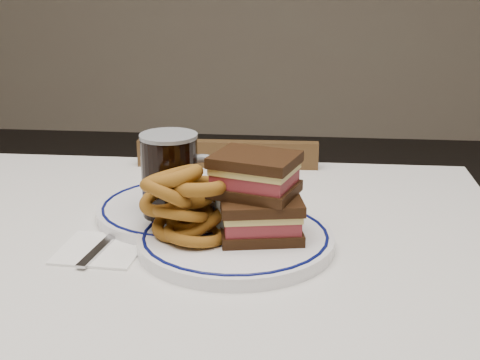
# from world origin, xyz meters

# --- Properties ---
(dining_table) EXTENTS (1.27, 0.87, 0.75)m
(dining_table) POSITION_xyz_m (0.00, 0.00, 0.64)
(dining_table) COLOR silver
(dining_table) RESTS_ON floor
(chair_far) EXTENTS (0.38, 0.38, 0.80)m
(chair_far) POSITION_xyz_m (0.14, 0.49, 0.44)
(chair_far) COLOR #3F2B14
(chair_far) RESTS_ON floor
(main_plate) EXTENTS (0.29, 0.29, 0.02)m
(main_plate) POSITION_xyz_m (0.20, -0.02, 0.76)
(main_plate) COLOR white
(main_plate) RESTS_ON dining_table
(reuben_sandwich) EXTENTS (0.15, 0.13, 0.12)m
(reuben_sandwich) POSITION_xyz_m (0.23, -0.01, 0.83)
(reuben_sandwich) COLOR black
(reuben_sandwich) RESTS_ON main_plate
(onion_rings_main) EXTENTS (0.14, 0.14, 0.13)m
(onion_rings_main) POSITION_xyz_m (0.12, -0.02, 0.82)
(onion_rings_main) COLOR brown
(onion_rings_main) RESTS_ON main_plate
(ketchup_ramekin) EXTENTS (0.06, 0.06, 0.03)m
(ketchup_ramekin) POSITION_xyz_m (0.17, 0.06, 0.79)
(ketchup_ramekin) COLOR silver
(ketchup_ramekin) RESTS_ON main_plate
(beer_mug) EXTENTS (0.14, 0.09, 0.15)m
(beer_mug) POSITION_xyz_m (0.09, 0.06, 0.83)
(beer_mug) COLOR black
(beer_mug) RESTS_ON dining_table
(water_glass) EXTENTS (0.08, 0.08, 0.13)m
(water_glass) POSITION_xyz_m (0.21, 0.00, 0.82)
(water_glass) COLOR #9AB7C7
(water_glass) RESTS_ON dining_table
(far_plate) EXTENTS (0.29, 0.29, 0.02)m
(far_plate) POSITION_xyz_m (0.10, 0.10, 0.76)
(far_plate) COLOR white
(far_plate) RESTS_ON dining_table
(onion_rings_far) EXTENTS (0.12, 0.13, 0.07)m
(onion_rings_far) POSITION_xyz_m (0.10, 0.10, 0.79)
(onion_rings_far) COLOR brown
(onion_rings_far) RESTS_ON far_plate
(napkin_fork) EXTENTS (0.13, 0.16, 0.01)m
(napkin_fork) POSITION_xyz_m (0.00, -0.05, 0.75)
(napkin_fork) COLOR white
(napkin_fork) RESTS_ON dining_table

